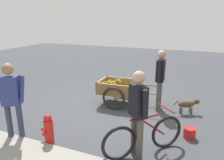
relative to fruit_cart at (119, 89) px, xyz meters
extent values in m
plane|color=#3D3F44|center=(0.23, 0.28, -0.44)|extent=(24.00, 24.00, 0.00)
cube|color=olive|center=(0.00, 0.00, -0.04)|extent=(1.13, 0.84, 0.10)
cube|color=olive|center=(0.52, 0.02, 0.13)|extent=(0.09, 0.80, 0.24)
cube|color=olive|center=(-0.52, -0.02, 0.13)|extent=(0.09, 0.80, 0.24)
cube|color=olive|center=(-0.02, 0.37, 0.13)|extent=(1.10, 0.10, 0.24)
cube|color=olive|center=(0.01, -0.37, 0.13)|extent=(1.10, 0.10, 0.24)
torus|color=black|center=(-0.02, 0.44, -0.12)|extent=(0.64, 0.08, 0.64)
torus|color=black|center=(0.01, -0.44, -0.12)|extent=(0.64, 0.08, 0.64)
cylinder|color=#9E9EA8|center=(0.00, 0.00, -0.12)|extent=(0.07, 0.88, 0.04)
cylinder|color=olive|center=(-0.84, 0.31, 0.11)|extent=(0.55, 0.06, 0.04)
cylinder|color=olive|center=(-0.81, -0.37, 0.11)|extent=(0.55, 0.06, 0.04)
cylinder|color=#9E9EA8|center=(0.47, 0.02, -0.26)|extent=(0.04, 0.04, 0.35)
ellipsoid|color=gold|center=(0.06, 0.27, 0.14)|extent=(0.18, 0.09, 0.15)
ellipsoid|color=gold|center=(0.09, 0.27, 0.15)|extent=(0.18, 0.05, 0.05)
ellipsoid|color=gold|center=(0.11, 0.28, 0.16)|extent=(0.17, 0.09, 0.15)
ellipsoid|color=gold|center=(0.08, -0.25, 0.17)|extent=(0.19, 0.07, 0.13)
ellipsoid|color=gold|center=(0.09, -0.24, 0.18)|extent=(0.19, 0.10, 0.11)
ellipsoid|color=gold|center=(0.10, -0.23, 0.19)|extent=(0.19, 0.11, 0.05)
ellipsoid|color=gold|center=(0.11, -0.23, 0.20)|extent=(0.19, 0.06, 0.09)
ellipsoid|color=gold|center=(0.12, -0.22, 0.21)|extent=(0.19, 0.07, 0.13)
ellipsoid|color=gold|center=(0.25, 0.05, 0.19)|extent=(0.18, 0.06, 0.14)
ellipsoid|color=gold|center=(0.26, 0.06, 0.20)|extent=(0.19, 0.09, 0.10)
ellipsoid|color=gold|center=(0.27, 0.06, 0.21)|extent=(0.19, 0.10, 0.05)
ellipsoid|color=gold|center=(0.28, 0.07, 0.22)|extent=(0.19, 0.05, 0.09)
ellipsoid|color=gold|center=(0.29, 0.08, 0.23)|extent=(0.17, 0.07, 0.15)
ellipsoid|color=gold|center=(-0.37, -0.19, 0.12)|extent=(0.18, 0.09, 0.14)
ellipsoid|color=gold|center=(-0.35, -0.19, 0.13)|extent=(0.19, 0.09, 0.09)
ellipsoid|color=gold|center=(-0.34, -0.18, 0.14)|extent=(0.19, 0.10, 0.08)
ellipsoid|color=gold|center=(-0.33, -0.17, 0.15)|extent=(0.19, 0.07, 0.12)
ellipsoid|color=gold|center=(0.37, 0.17, 0.15)|extent=(0.18, 0.09, 0.14)
ellipsoid|color=gold|center=(0.38, 0.18, 0.16)|extent=(0.19, 0.09, 0.09)
ellipsoid|color=gold|center=(0.40, 0.18, 0.17)|extent=(0.19, 0.05, 0.07)
ellipsoid|color=gold|center=(0.41, 0.19, 0.18)|extent=(0.17, 0.10, 0.15)
ellipsoid|color=gold|center=(0.21, -0.15, 0.11)|extent=(0.17, 0.07, 0.15)
ellipsoid|color=gold|center=(0.22, -0.14, 0.12)|extent=(0.19, 0.12, 0.10)
ellipsoid|color=gold|center=(0.23, -0.13, 0.13)|extent=(0.19, 0.11, 0.05)
ellipsoid|color=gold|center=(0.25, -0.13, 0.14)|extent=(0.19, 0.11, 0.10)
ellipsoid|color=gold|center=(0.26, -0.12, 0.15)|extent=(0.18, 0.06, 0.15)
ellipsoid|color=gold|center=(-0.30, -0.16, 0.06)|extent=(0.18, 0.12, 0.14)
ellipsoid|color=gold|center=(-0.28, -0.15, 0.07)|extent=(0.19, 0.09, 0.05)
ellipsoid|color=gold|center=(-0.26, -0.15, 0.08)|extent=(0.18, 0.08, 0.15)
ellipsoid|color=gold|center=(0.19, 0.27, 0.13)|extent=(0.17, 0.07, 0.15)
ellipsoid|color=gold|center=(0.21, 0.28, 0.14)|extent=(0.19, 0.11, 0.08)
ellipsoid|color=gold|center=(0.23, 0.29, 0.15)|extent=(0.19, 0.06, 0.09)
ellipsoid|color=gold|center=(0.24, 0.29, 0.16)|extent=(0.17, 0.07, 0.15)
cylinder|color=#4C4742|center=(-1.15, 0.07, -0.03)|extent=(0.11, 0.11, 0.81)
cylinder|color=#4C4742|center=(-1.15, -0.15, -0.03)|extent=(0.11, 0.11, 0.81)
cube|color=black|center=(-1.15, -0.04, 0.66)|extent=(0.21, 0.35, 0.57)
sphere|color=tan|center=(-1.15, -0.04, 1.09)|extent=(0.22, 0.22, 0.22)
cylinder|color=black|center=(-1.16, 0.18, 0.69)|extent=(0.08, 0.13, 0.52)
cylinder|color=black|center=(-1.14, -0.26, 0.69)|extent=(0.08, 0.09, 0.52)
torus|color=black|center=(-1.63, 1.70, -0.11)|extent=(0.51, 0.51, 0.66)
torus|color=black|center=(-0.93, 2.42, -0.11)|extent=(0.51, 0.51, 0.66)
cylinder|color=maroon|center=(-1.28, 2.06, 0.29)|extent=(0.45, 0.45, 0.04)
cylinder|color=maroon|center=(-1.19, 2.15, 0.12)|extent=(0.10, 0.10, 0.45)
cylinder|color=maroon|center=(-1.40, 1.93, 0.07)|extent=(0.40, 0.40, 0.43)
ellipsoid|color=black|center=(-1.18, 2.16, 0.38)|extent=(0.20, 0.08, 0.06)
cylinder|color=maroon|center=(-1.59, 1.74, 0.39)|extent=(0.35, 0.34, 0.03)
cylinder|color=#4C4742|center=(-1.09, 2.09, -0.04)|extent=(0.11, 0.11, 0.79)
cylinder|color=#4C4742|center=(-1.25, 2.24, -0.04)|extent=(0.11, 0.11, 0.79)
cube|color=black|center=(-1.17, 2.17, 0.63)|extent=(0.38, 0.38, 0.56)
sphere|color=tan|center=(-1.17, 2.17, 1.05)|extent=(0.21, 0.21, 0.21)
cylinder|color=black|center=(-1.01, 2.01, 0.66)|extent=(0.08, 0.12, 0.51)
cylinder|color=black|center=(-1.33, 2.32, 0.66)|extent=(0.08, 0.13, 0.51)
ellipsoid|color=#4C3823|center=(-1.87, -0.04, -0.17)|extent=(0.47, 0.36, 0.18)
sphere|color=#4C3823|center=(-2.11, -0.16, -0.11)|extent=(0.14, 0.14, 0.14)
cylinder|color=#4C3823|center=(-1.62, 0.09, -0.13)|extent=(0.11, 0.07, 0.12)
cylinder|color=#4C3823|center=(-1.96, -0.14, -0.35)|extent=(0.04, 0.04, 0.18)
cylinder|color=#4C3823|center=(-2.01, -0.05, -0.35)|extent=(0.04, 0.04, 0.18)
cylinder|color=#4C3823|center=(-1.73, -0.03, -0.35)|extent=(0.04, 0.04, 0.18)
cylinder|color=#4C3823|center=(-1.78, 0.07, -0.35)|extent=(0.04, 0.04, 0.18)
cylinder|color=red|center=(0.48, 2.52, -0.16)|extent=(0.18, 0.18, 0.55)
sphere|color=red|center=(0.48, 2.52, 0.15)|extent=(0.16, 0.16, 0.16)
cylinder|color=red|center=(0.59, 2.52, -0.11)|extent=(0.10, 0.07, 0.07)
cylinder|color=red|center=(0.48, 2.63, -0.11)|extent=(0.07, 0.10, 0.07)
cylinder|color=#B21E1E|center=(-2.03, 1.16, -0.33)|extent=(0.25, 0.25, 0.22)
cylinder|color=#333851|center=(1.31, 2.69, -0.03)|extent=(0.11, 0.11, 0.80)
cylinder|color=#333851|center=(1.11, 2.60, -0.03)|extent=(0.11, 0.11, 0.80)
cube|color=navy|center=(1.21, 2.64, 0.65)|extent=(0.39, 0.32, 0.57)
sphere|color=#9E704C|center=(1.21, 2.64, 1.08)|extent=(0.22, 0.22, 0.22)
cylinder|color=navy|center=(1.01, 2.55, 0.68)|extent=(0.08, 0.17, 0.52)
camera|label=1|loc=(-2.05, 5.45, 1.99)|focal=34.29mm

